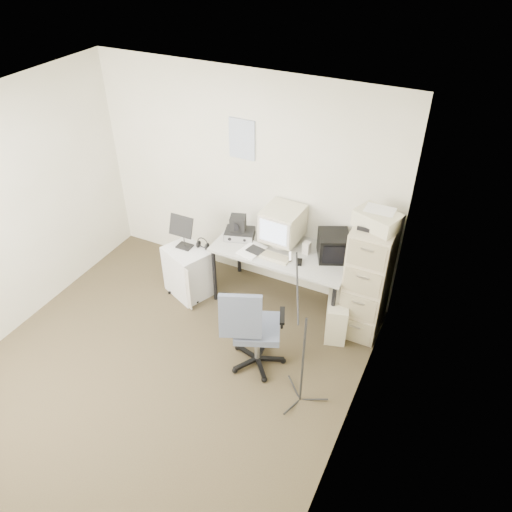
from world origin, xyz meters
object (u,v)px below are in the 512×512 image
at_px(filing_cabinet, 368,278).
at_px(side_cart, 188,271).
at_px(desk, 282,276).
at_px(office_chair, 257,327).

distance_m(filing_cabinet, side_cart, 2.06).
xyz_separation_m(filing_cabinet, desk, (-0.95, -0.03, -0.29)).
bearing_deg(desk, side_cart, -163.23).
bearing_deg(desk, filing_cabinet, 1.81).
relative_size(office_chair, side_cart, 1.62).
relative_size(desk, side_cart, 2.49).
bearing_deg(filing_cabinet, desk, -178.19).
relative_size(filing_cabinet, side_cart, 2.16).
xyz_separation_m(desk, office_chair, (0.16, -0.96, 0.12)).
xyz_separation_m(office_chair, side_cart, (-1.21, 0.65, -0.19)).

